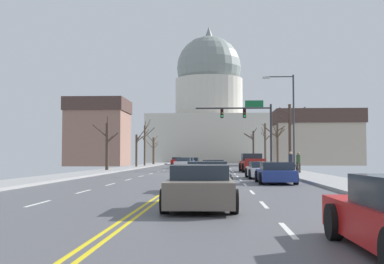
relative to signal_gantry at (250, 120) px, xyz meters
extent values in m
cube|color=#505055|center=(-5.43, -12.10, -5.22)|extent=(14.00, 180.00, 0.06)
cube|color=yellow|center=(-5.55, -12.10, -5.19)|extent=(0.10, 176.40, 0.00)
cube|color=yellow|center=(-5.31, -12.10, -5.19)|extent=(0.10, 176.40, 0.00)
cube|color=silver|center=(-1.93, -41.40, -5.19)|extent=(0.12, 2.20, 0.00)
cube|color=silver|center=(-1.93, -36.20, -5.19)|extent=(0.12, 2.20, 0.00)
cube|color=silver|center=(-1.93, -31.00, -5.19)|extent=(0.12, 2.20, 0.00)
cube|color=silver|center=(-1.93, -25.80, -5.19)|extent=(0.12, 2.20, 0.00)
cube|color=silver|center=(-1.93, -20.60, -5.19)|extent=(0.12, 2.20, 0.00)
cube|color=silver|center=(-1.93, -15.40, -5.19)|extent=(0.12, 2.20, 0.00)
cube|color=silver|center=(-1.93, -10.20, -5.19)|extent=(0.12, 2.20, 0.00)
cube|color=silver|center=(-1.93, -5.00, -5.19)|extent=(0.12, 2.20, 0.00)
cube|color=silver|center=(-1.93, 0.20, -5.19)|extent=(0.12, 2.20, 0.00)
cube|color=silver|center=(-1.93, 5.40, -5.19)|extent=(0.12, 2.20, 0.00)
cube|color=silver|center=(-1.93, 10.60, -5.19)|extent=(0.12, 2.20, 0.00)
cube|color=silver|center=(-1.93, 15.80, -5.19)|extent=(0.12, 2.20, 0.00)
cube|color=silver|center=(-1.93, 21.00, -5.19)|extent=(0.12, 2.20, 0.00)
cube|color=silver|center=(-1.93, 26.20, -5.19)|extent=(0.12, 2.20, 0.00)
cube|color=silver|center=(-1.93, 31.40, -5.19)|extent=(0.12, 2.20, 0.00)
cube|color=silver|center=(-1.93, 36.60, -5.19)|extent=(0.12, 2.20, 0.00)
cube|color=silver|center=(-1.93, 41.80, -5.19)|extent=(0.12, 2.20, 0.00)
cube|color=silver|center=(-1.93, 47.00, -5.19)|extent=(0.12, 2.20, 0.00)
cube|color=silver|center=(-1.93, 52.20, -5.19)|extent=(0.12, 2.20, 0.00)
cube|color=silver|center=(-8.93, -36.20, -5.19)|extent=(0.12, 2.20, 0.00)
cube|color=silver|center=(-8.93, -31.00, -5.19)|extent=(0.12, 2.20, 0.00)
cube|color=silver|center=(-8.93, -25.80, -5.19)|extent=(0.12, 2.20, 0.00)
cube|color=silver|center=(-8.93, -20.60, -5.19)|extent=(0.12, 2.20, 0.00)
cube|color=silver|center=(-8.93, -15.40, -5.19)|extent=(0.12, 2.20, 0.00)
cube|color=silver|center=(-8.93, -10.20, -5.19)|extent=(0.12, 2.20, 0.00)
cube|color=silver|center=(-8.93, -5.00, -5.19)|extent=(0.12, 2.20, 0.00)
cube|color=silver|center=(-8.93, 0.20, -5.19)|extent=(0.12, 2.20, 0.00)
cube|color=silver|center=(-8.93, 5.40, -5.19)|extent=(0.12, 2.20, 0.00)
cube|color=silver|center=(-8.93, 10.60, -5.19)|extent=(0.12, 2.20, 0.00)
cube|color=silver|center=(-8.93, 15.80, -5.19)|extent=(0.12, 2.20, 0.00)
cube|color=silver|center=(-8.93, 21.00, -5.19)|extent=(0.12, 2.20, 0.00)
cube|color=silver|center=(-8.93, 26.20, -5.19)|extent=(0.12, 2.20, 0.00)
cube|color=silver|center=(-8.93, 31.40, -5.19)|extent=(0.12, 2.20, 0.00)
cube|color=silver|center=(-8.93, 36.60, -5.19)|extent=(0.12, 2.20, 0.00)
cube|color=silver|center=(-8.93, 41.80, -5.19)|extent=(0.12, 2.20, 0.00)
cube|color=silver|center=(-8.93, 47.00, -5.19)|extent=(0.12, 2.20, 0.00)
cube|color=silver|center=(-8.93, 52.20, -5.19)|extent=(0.12, 2.20, 0.00)
cube|color=gray|center=(3.07, -12.10, -5.12)|extent=(3.00, 180.00, 0.14)
cube|color=gray|center=(-13.93, -12.10, -5.12)|extent=(3.00, 180.00, 0.14)
cylinder|color=#28282D|center=(2.17, 0.01, -1.69)|extent=(0.22, 0.22, 6.71)
cylinder|color=#28282D|center=(-1.73, 0.01, 1.26)|extent=(7.80, 0.16, 0.16)
cube|color=black|center=(-0.56, 0.01, 0.70)|extent=(0.32, 0.28, 0.92)
sphere|color=#330504|center=(-0.56, -0.15, 0.98)|extent=(0.22, 0.22, 0.22)
sphere|color=#332B05|center=(-0.56, -0.15, 0.70)|extent=(0.22, 0.22, 0.22)
sphere|color=#19CC47|center=(-0.56, -0.15, 0.42)|extent=(0.22, 0.22, 0.22)
cube|color=black|center=(-2.90, 0.01, 0.70)|extent=(0.32, 0.28, 0.92)
sphere|color=#330504|center=(-2.90, -0.15, 0.98)|extent=(0.22, 0.22, 0.22)
sphere|color=#332B05|center=(-2.90, -0.15, 0.70)|extent=(0.22, 0.22, 0.22)
sphere|color=#19CC47|center=(-2.90, -0.15, 0.42)|extent=(0.22, 0.22, 0.22)
cube|color=#146033|center=(0.45, 0.03, 1.71)|extent=(1.90, 0.06, 0.70)
cylinder|color=#333338|center=(2.77, -11.41, -1.10)|extent=(0.14, 0.14, 7.89)
cylinder|color=#333338|center=(1.68, -11.41, 2.70)|extent=(2.18, 0.09, 0.09)
cube|color=#B2B2AD|center=(0.59, -11.41, 2.63)|extent=(0.56, 0.24, 0.16)
cube|color=beige|center=(-5.43, 65.67, 0.25)|extent=(28.23, 18.41, 10.87)
cylinder|color=beige|center=(-5.43, 65.67, 10.10)|extent=(15.92, 15.92, 8.84)
sphere|color=gray|center=(-5.43, 65.67, 17.19)|extent=(15.26, 15.26, 15.26)
cone|color=gray|center=(-5.43, 65.67, 26.02)|extent=(1.80, 1.80, 2.40)
cube|color=maroon|center=(-0.11, -4.92, -4.57)|extent=(2.18, 5.46, 0.81)
cube|color=#1E2833|center=(-0.14, -4.16, -3.82)|extent=(1.89, 1.90, 0.69)
cube|color=maroon|center=(-0.01, -7.55, -4.05)|extent=(1.82, 0.17, 0.22)
cylinder|color=black|center=(-1.16, -3.34, -4.79)|extent=(0.31, 0.81, 0.80)
cylinder|color=black|center=(0.82, -3.26, -4.79)|extent=(0.31, 0.81, 0.80)
cylinder|color=black|center=(-1.03, -6.57, -4.79)|extent=(0.31, 0.81, 0.80)
cylinder|color=black|center=(0.94, -6.49, -4.79)|extent=(0.31, 0.81, 0.80)
cube|color=#6B6056|center=(-3.73, -11.75, -4.75)|extent=(1.98, 4.48, 0.56)
cube|color=#232D38|center=(-3.72, -12.11, -4.24)|extent=(1.68, 1.97, 0.45)
cylinder|color=black|center=(-4.69, -10.41, -4.87)|extent=(0.24, 0.65, 0.64)
cylinder|color=black|center=(-2.86, -10.35, -4.87)|extent=(0.24, 0.65, 0.64)
cylinder|color=black|center=(-4.60, -13.15, -4.87)|extent=(0.24, 0.65, 0.64)
cylinder|color=black|center=(-2.77, -13.09, -4.87)|extent=(0.24, 0.65, 0.64)
cube|color=silver|center=(-0.37, -18.32, -4.75)|extent=(1.96, 4.57, 0.56)
cube|color=#232D38|center=(-0.37, -18.44, -4.28)|extent=(1.68, 2.29, 0.39)
cylinder|color=black|center=(-1.33, -16.94, -4.87)|extent=(0.24, 0.65, 0.64)
cylinder|color=black|center=(0.52, -16.90, -4.87)|extent=(0.24, 0.65, 0.64)
cylinder|color=black|center=(-1.27, -19.75, -4.87)|extent=(0.24, 0.65, 0.64)
cylinder|color=black|center=(0.59, -19.70, -4.87)|extent=(0.24, 0.65, 0.64)
cube|color=navy|center=(-0.20, -24.24, -4.74)|extent=(1.81, 4.47, 0.57)
cube|color=#232D38|center=(-0.20, -24.62, -4.25)|extent=(1.58, 2.08, 0.42)
cylinder|color=black|center=(-1.09, -22.85, -4.87)|extent=(0.22, 0.64, 0.64)
cylinder|color=black|center=(0.70, -22.86, -4.87)|extent=(0.22, 0.64, 0.64)
cylinder|color=black|center=(-1.10, -25.62, -4.87)|extent=(0.22, 0.64, 0.64)
cylinder|color=black|center=(0.69, -25.62, -4.87)|extent=(0.22, 0.64, 0.64)
cube|color=#9EA3A8|center=(-3.75, -30.04, -4.70)|extent=(1.88, 4.29, 0.65)
cube|color=#232D38|center=(-3.75, -30.19, -4.16)|extent=(1.64, 2.04, 0.44)
cylinder|color=black|center=(-4.66, -28.71, -4.87)|extent=(0.23, 0.64, 0.64)
cylinder|color=black|center=(-2.82, -28.73, -4.87)|extent=(0.23, 0.64, 0.64)
cylinder|color=black|center=(-4.68, -31.36, -4.87)|extent=(0.23, 0.64, 0.64)
cylinder|color=black|center=(-2.84, -31.37, -4.87)|extent=(0.23, 0.64, 0.64)
cube|color=#6B6056|center=(-3.83, -37.25, -4.69)|extent=(1.87, 4.60, 0.67)
cube|color=#232D38|center=(-3.83, -37.41, -4.16)|extent=(1.61, 2.00, 0.40)
cylinder|color=black|center=(-4.75, -35.85, -4.87)|extent=(0.23, 0.64, 0.64)
cylinder|color=black|center=(-2.96, -35.82, -4.87)|extent=(0.23, 0.64, 0.64)
cylinder|color=black|center=(-4.70, -38.68, -4.87)|extent=(0.23, 0.64, 0.64)
cylinder|color=black|center=(-2.91, -38.65, -4.87)|extent=(0.23, 0.64, 0.64)
cylinder|color=black|center=(-1.27, -42.49, -4.87)|extent=(0.23, 0.64, 0.64)
cube|color=silver|center=(-7.36, 6.10, -4.68)|extent=(1.86, 4.47, 0.69)
cube|color=#232D38|center=(-7.36, 6.24, -4.13)|extent=(1.62, 2.02, 0.42)
cylinder|color=black|center=(-6.47, 4.71, -4.87)|extent=(0.23, 0.64, 0.64)
cylinder|color=black|center=(-8.28, 4.73, -4.87)|extent=(0.23, 0.64, 0.64)
cylinder|color=black|center=(-6.44, 7.47, -4.87)|extent=(0.23, 0.64, 0.64)
cylinder|color=black|center=(-8.26, 7.49, -4.87)|extent=(0.23, 0.64, 0.64)
cube|color=navy|center=(-7.40, 14.10, -4.68)|extent=(1.85, 4.67, 0.69)
cube|color=#232D38|center=(-7.39, 14.26, -4.13)|extent=(1.59, 2.05, 0.42)
cylinder|color=black|center=(-6.55, 12.65, -4.87)|extent=(0.23, 0.64, 0.64)
cylinder|color=black|center=(-8.30, 12.68, -4.87)|extent=(0.23, 0.64, 0.64)
cylinder|color=black|center=(-6.49, 15.52, -4.87)|extent=(0.23, 0.64, 0.64)
cylinder|color=black|center=(-8.25, 15.56, -4.87)|extent=(0.23, 0.64, 0.64)
cube|color=black|center=(-7.19, 25.02, -4.73)|extent=(1.93, 4.25, 0.59)
cube|color=#232D38|center=(-7.18, 25.11, -4.19)|extent=(1.66, 1.89, 0.48)
cylinder|color=black|center=(-6.29, 23.70, -4.87)|extent=(0.23, 0.64, 0.64)
cylinder|color=black|center=(-8.13, 23.74, -4.87)|extent=(0.23, 0.64, 0.64)
cylinder|color=black|center=(-6.24, 26.31, -4.87)|extent=(0.23, 0.64, 0.64)
cylinder|color=black|center=(-8.08, 26.35, -4.87)|extent=(0.23, 0.64, 0.64)
cube|color=#B71414|center=(-10.57, 35.42, -4.68)|extent=(1.91, 4.49, 0.70)
cube|color=#232D38|center=(-10.57, 35.50, -4.14)|extent=(1.62, 2.18, 0.39)
cylinder|color=black|center=(-9.64, 34.07, -4.87)|extent=(0.24, 0.65, 0.64)
cylinder|color=black|center=(-11.41, 34.01, -4.87)|extent=(0.24, 0.65, 0.64)
cylinder|color=black|center=(-9.73, 36.82, -4.87)|extent=(0.24, 0.65, 0.64)
cylinder|color=black|center=(-11.50, 36.76, -4.87)|extent=(0.24, 0.65, 0.64)
cube|color=#8C6656|center=(-21.22, 21.75, -1.18)|extent=(8.33, 8.58, 8.01)
cube|color=#47332D|center=(-21.22, 21.75, 3.79)|extent=(8.66, 8.93, 1.94)
cube|color=#B2A38E|center=(12.62, 29.91, -1.88)|extent=(13.24, 9.72, 6.61)
cube|color=#47332D|center=(12.62, 29.91, 2.53)|extent=(13.77, 10.11, 2.21)
cylinder|color=#423328|center=(3.53, -3.92, -1.91)|extent=(0.27, 0.27, 6.28)
cylinder|color=#423328|center=(2.97, -4.06, -0.21)|extent=(1.20, 0.40, 0.90)
cylinder|color=#423328|center=(3.12, -3.34, 0.67)|extent=(0.91, 1.23, 0.78)
cylinder|color=#423328|center=(3.99, -3.83, -0.40)|extent=(0.98, 0.26, 0.99)
cylinder|color=#423328|center=(4.31, -3.79, 0.52)|extent=(1.61, 0.34, 0.99)
cylinder|color=brown|center=(-13.86, 29.20, -2.87)|extent=(0.37, 0.37, 4.36)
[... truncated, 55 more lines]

